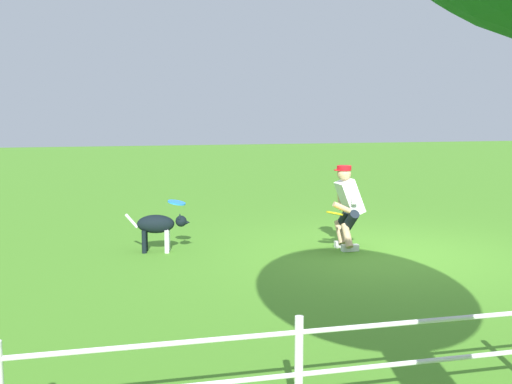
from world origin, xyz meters
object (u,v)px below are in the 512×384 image
at_px(person, 347,204).
at_px(frisbee_flying, 177,203).
at_px(dog, 159,226).
at_px(frisbee_held, 335,213).

height_order(person, frisbee_flying, person).
xyz_separation_m(person, dog, (2.82, -0.51, -0.29)).
height_order(dog, frisbee_held, frisbee_held).
height_order(person, frisbee_held, person).
bearing_deg(frisbee_flying, frisbee_held, 162.34).
xyz_separation_m(dog, frisbee_held, (-2.52, 0.76, 0.21)).
bearing_deg(dog, frisbee_held, -5.53).
relative_size(frisbee_flying, frisbee_held, 1.05).
relative_size(person, frisbee_flying, 4.82).
distance_m(dog, frisbee_flying, 0.44).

